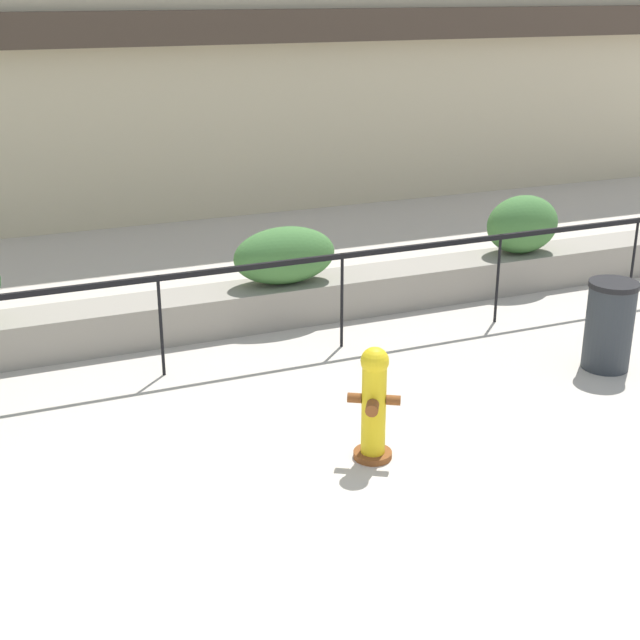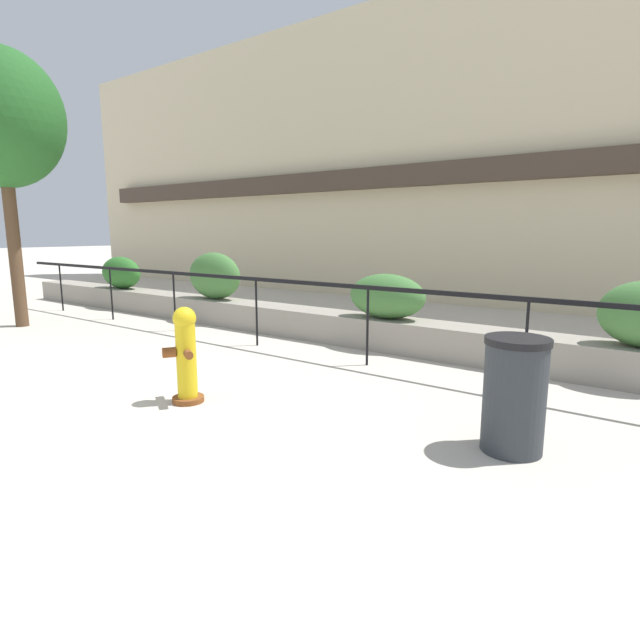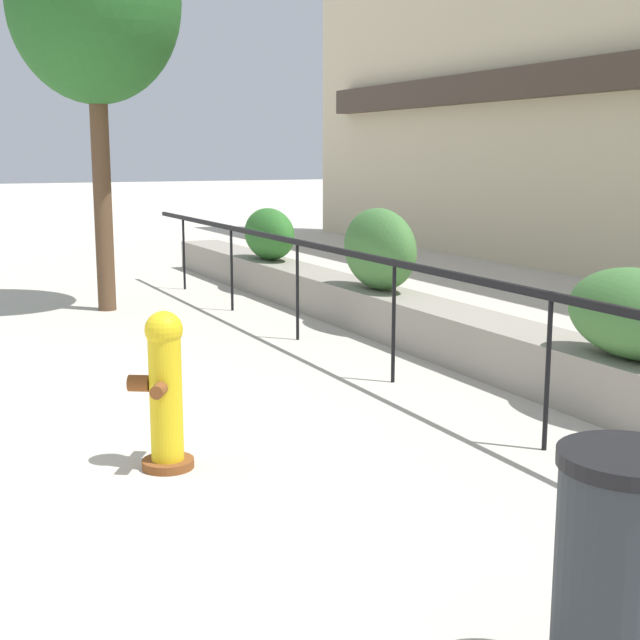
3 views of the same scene
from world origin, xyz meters
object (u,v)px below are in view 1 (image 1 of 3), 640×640
Objects in this scene: fire_hydrant at (374,403)px; trash_bin at (609,325)px; hedge_bush_2 at (285,255)px; hedge_bush_3 at (523,224)px.

fire_hydrant is 1.07× the size of trash_bin.
hedge_bush_2 is at bearing 81.76° from fire_hydrant.
hedge_bush_2 is 1.23× the size of fire_hydrant.
hedge_bush_2 is 3.70m from fire_hydrant.
hedge_bush_2 is 1.23× the size of hedge_bush_3.
hedge_bush_2 is 3.54m from hedge_bush_3.
hedge_bush_3 is at bearing 41.84° from fire_hydrant.
hedge_bush_3 reaches higher than trash_bin.
hedge_bush_3 is (3.54, 0.00, 0.05)m from hedge_bush_2.
hedge_bush_2 reaches higher than fire_hydrant.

